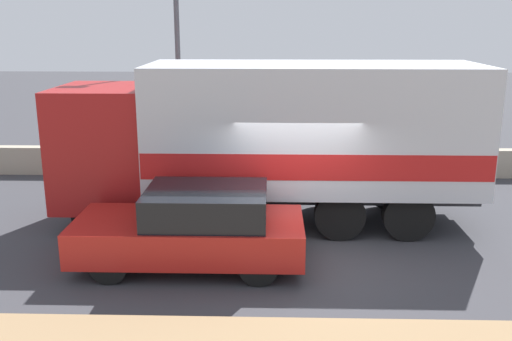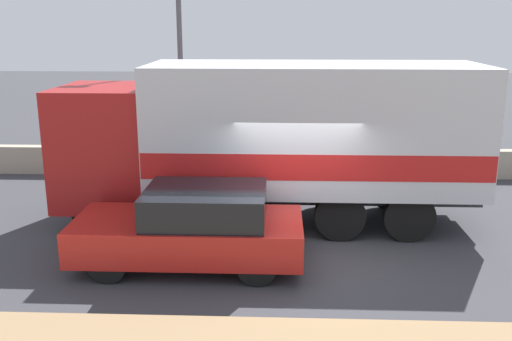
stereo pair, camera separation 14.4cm
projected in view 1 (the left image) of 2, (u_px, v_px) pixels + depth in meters
The scene contains 5 objects.
ground_plane at pixel (297, 256), 11.06m from camera, with size 80.00×80.00×0.00m, color #38383D.
stone_wall_backdrop at pixel (289, 162), 16.66m from camera, with size 60.00×0.35×0.82m.
street_lamp at pixel (177, 21), 15.18m from camera, with size 0.56×0.28×7.66m.
box_truck at pixel (277, 137), 12.43m from camera, with size 9.07×2.59×3.53m.
car_hatchback at pixel (194, 228), 10.45m from camera, with size 4.18×1.81×1.48m.
Camera 1 is at (-0.51, -10.28, 4.44)m, focal length 40.00 mm.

